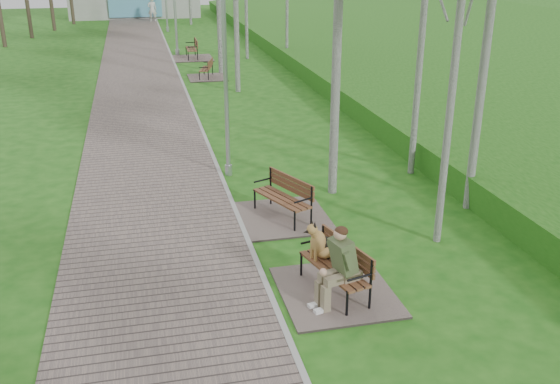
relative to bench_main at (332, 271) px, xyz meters
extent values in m
cube|color=#665752|center=(-2.75, 15.48, -0.43)|extent=(3.50, 67.00, 0.04)
cube|color=#999993|center=(-1.00, 15.48, -0.43)|extent=(0.10, 67.00, 0.05)
cube|color=#438A26|center=(11.00, 13.98, -0.45)|extent=(14.00, 70.00, 1.60)
cube|color=#5299B6|center=(-2.50, 42.38, 1.05)|extent=(4.00, 0.20, 2.60)
cube|color=#665752|center=(0.09, 0.05, -0.43)|extent=(1.84, 2.05, 0.04)
cube|color=brown|center=(0.04, 0.05, 0.01)|extent=(0.84, 1.60, 0.04)
cube|color=brown|center=(0.28, 0.11, 0.29)|extent=(0.43, 1.50, 0.34)
cube|color=#665752|center=(-0.04, 3.22, -0.43)|extent=(1.83, 2.04, 0.04)
cube|color=brown|center=(-0.09, 3.22, 0.01)|extent=(1.03, 1.58, 0.04)
cube|color=brown|center=(0.13, 3.32, 0.28)|extent=(0.64, 1.42, 0.34)
cube|color=#665752|center=(0.15, 18.54, -0.43)|extent=(1.62, 1.80, 0.04)
cube|color=brown|center=(0.10, 18.54, -0.05)|extent=(0.75, 1.41, 0.04)
cube|color=brown|center=(0.31, 18.48, 0.20)|extent=(0.39, 1.31, 0.30)
cube|color=#665752|center=(0.02, 23.67, -0.43)|extent=(1.97, 2.19, 0.04)
cube|color=brown|center=(-0.03, 23.67, 0.04)|extent=(0.53, 1.65, 0.04)
cube|color=brown|center=(0.23, 23.66, 0.34)|extent=(0.08, 1.64, 0.36)
cylinder|color=#A4A7AC|center=(-0.79, 6.13, -0.32)|extent=(0.18, 0.18, 0.27)
cylinder|color=#A4A7AC|center=(-0.79, 6.13, 1.81)|extent=(0.11, 0.11, 4.53)
cylinder|color=#A4A7AC|center=(-0.66, 24.82, -0.29)|extent=(0.22, 0.22, 0.33)
cylinder|color=#A4A7AC|center=(-0.66, 24.82, 2.27)|extent=(0.13, 0.13, 5.45)
cylinder|color=#A4A7AC|center=(-0.56, 34.69, -0.30)|extent=(0.21, 0.21, 0.31)
imported|color=silver|center=(-1.30, 40.63, 0.45)|extent=(0.67, 0.45, 1.80)
cylinder|color=silver|center=(2.63, 1.48, 3.21)|extent=(0.17, 0.17, 7.32)
camera|label=1|loc=(-2.86, -8.57, 4.97)|focal=40.00mm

